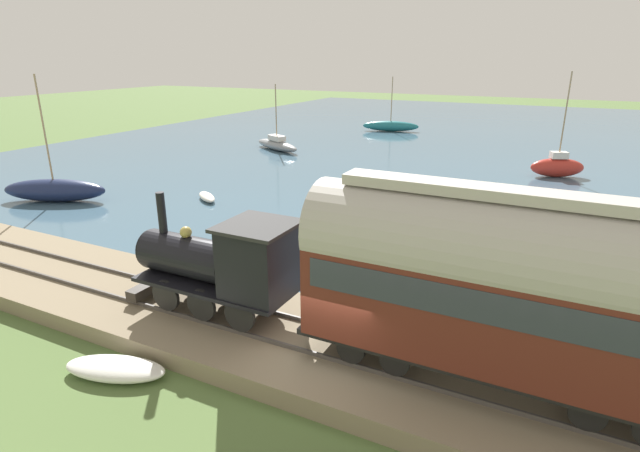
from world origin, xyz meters
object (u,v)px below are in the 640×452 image
passenger_coach (500,282)px  sailboat_navy (55,190)px  sailboat_gray (277,144)px  rowboat_off_pier (207,197)px  sailboat_red (557,166)px  sailboat_teal (391,126)px  steam_locomotive (223,262)px  beached_dinghy (115,369)px  rowboat_near_shore (382,223)px

passenger_coach → sailboat_navy: size_ratio=1.30×
sailboat_gray → rowboat_off_pier: (-15.92, -4.89, -0.31)m
sailboat_red → rowboat_off_pier: bearing=107.8°
passenger_coach → rowboat_off_pier: (11.46, 17.76, -3.12)m
sailboat_gray → rowboat_off_pier: sailboat_gray is taller
sailboat_red → sailboat_gray: bearing=66.4°
sailboat_navy → sailboat_gray: 20.26m
passenger_coach → sailboat_teal: size_ratio=1.47×
steam_locomotive → sailboat_teal: 44.28m
sailboat_gray → beached_dinghy: (-30.58, -13.65, -0.29)m
rowboat_off_pier → beached_dinghy: beached_dinghy is taller
sailboat_red → rowboat_off_pier: size_ratio=3.14×
rowboat_off_pier → rowboat_near_shore: (0.09, -10.89, -0.00)m
sailboat_red → steam_locomotive: bearing=140.2°
rowboat_off_pier → passenger_coach: bearing=-86.1°
sailboat_teal → beached_dinghy: bearing=175.2°
rowboat_off_pier → sailboat_navy: bearing=154.8°
sailboat_navy → sailboat_red: size_ratio=1.01×
sailboat_gray → sailboat_teal: bearing=7.8°
passenger_coach → rowboat_near_shore: passenger_coach is taller
sailboat_navy → sailboat_teal: size_ratio=1.13×
sailboat_teal → rowboat_off_pier: size_ratio=2.80×
sailboat_teal → beached_dinghy: 47.12m
steam_locomotive → rowboat_near_shore: size_ratio=2.20×
steam_locomotive → beached_dinghy: 4.05m
passenger_coach → sailboat_gray: bearing=39.6°
sailboat_gray → rowboat_near_shore: 22.35m
sailboat_red → beached_dinghy: 31.88m
passenger_coach → beached_dinghy: size_ratio=3.11×
beached_dinghy → steam_locomotive: bearing=-22.2°
sailboat_red → beached_dinghy: size_ratio=2.37×
passenger_coach → sailboat_navy: sailboat_navy is taller
rowboat_near_shore → rowboat_off_pier: bearing=106.6°
rowboat_off_pier → beached_dinghy: bearing=-112.4°
rowboat_near_shore → beached_dinghy: size_ratio=0.85×
sailboat_navy → rowboat_off_pier: size_ratio=3.16×
passenger_coach → sailboat_teal: bearing=22.0°
sailboat_gray → sailboat_red: 22.99m
steam_locomotive → sailboat_red: size_ratio=0.78×
passenger_coach → rowboat_near_shore: (11.56, 6.87, -3.12)m
sailboat_navy → beached_dinghy: sailboat_navy is taller
rowboat_near_shore → sailboat_navy: bearing=118.9°
sailboat_navy → sailboat_gray: (20.06, -2.87, -0.16)m
rowboat_near_shore → sailboat_red: bearing=-8.5°
sailboat_navy → rowboat_near_shore: 19.13m
steam_locomotive → passenger_coach: (-0.00, -7.70, 0.98)m
rowboat_near_shore → sailboat_teal: bearing=34.6°
rowboat_near_shore → beached_dinghy: bearing=-172.1°
passenger_coach → sailboat_red: (27.28, -0.34, -2.57)m
steam_locomotive → sailboat_red: 28.49m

